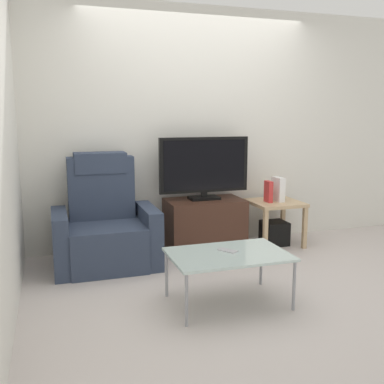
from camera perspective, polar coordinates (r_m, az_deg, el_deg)
The scene contains 12 objects.
ground_plane at distance 4.16m, azimuth 5.47°, elevation -10.50°, with size 6.40×6.40×0.00m, color #BCB2AD.
wall_back at distance 4.96m, azimuth 0.49°, elevation 8.21°, with size 6.40×0.06×2.60m, color silver.
wall_side at distance 3.59m, azimuth -23.10°, elevation 6.75°, with size 0.06×4.48×2.60m, color silver.
tv_stand at distance 4.81m, azimuth 1.65°, elevation -4.18°, with size 0.82×0.49×0.55m.
television at distance 4.72m, azimuth 1.61°, elevation 3.27°, with size 0.98×0.20×0.67m.
recliner_armchair at distance 4.39m, azimuth -11.15°, elevation -4.46°, with size 0.98×0.78×1.08m.
side_table at distance 5.04m, azimuth 10.64°, elevation -2.08°, with size 0.54×0.54×0.50m.
subwoofer_box at distance 5.11m, azimuth 10.54°, elevation -5.19°, with size 0.26×0.26×0.26m, color black.
book_upright at distance 4.94m, azimuth 9.81°, elevation 0.05°, with size 0.05×0.13×0.23m, color red.
game_console at distance 5.02m, azimuth 11.02°, elevation 0.36°, with size 0.07×0.20×0.27m, color white.
coffee_table at distance 3.44m, azimuth 4.69°, elevation -8.24°, with size 0.90×0.60×0.40m.
cell_phone at distance 3.48m, azimuth 4.62°, elevation -7.52°, with size 0.07×0.15×0.01m, color #B7B7BC.
Camera 1 is at (-1.57, -3.57, 1.45)m, focal length 41.47 mm.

